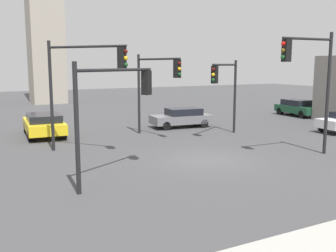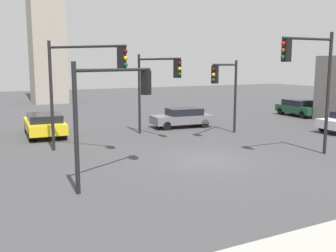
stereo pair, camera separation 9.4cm
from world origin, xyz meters
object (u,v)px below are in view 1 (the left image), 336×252
object	(u,v)px
car_3	(182,117)
car_4	(44,124)
traffic_light_1	(157,78)
traffic_light_0	(309,70)
traffic_light_2	(117,96)
car_2	(297,107)
traffic_light_4	(225,82)
traffic_light_3	(84,73)

from	to	relation	value
car_3	car_4	bearing A→B (deg)	-0.36
traffic_light_1	car_3	distance (m)	5.17
traffic_light_0	traffic_light_2	distance (m)	9.39
traffic_light_0	car_3	world-z (taller)	traffic_light_0
traffic_light_0	car_3	bearing A→B (deg)	-82.86
traffic_light_0	car_2	size ratio (longest dim) A/B	1.48
car_2	car_4	world-z (taller)	car_2
traffic_light_1	car_4	bearing A→B (deg)	-132.67
car_2	car_3	xyz separation A→B (m)	(-11.80, -0.64, -0.03)
traffic_light_4	car_2	bearing A→B (deg)	171.85
traffic_light_0	traffic_light_3	size ratio (longest dim) A/B	1.06
traffic_light_0	traffic_light_4	bearing A→B (deg)	-83.84
car_3	car_4	distance (m)	9.30
traffic_light_2	traffic_light_3	world-z (taller)	traffic_light_3
traffic_light_1	traffic_light_4	bearing A→B (deg)	56.51
traffic_light_4	car_3	world-z (taller)	traffic_light_4
traffic_light_1	car_3	world-z (taller)	traffic_light_1
traffic_light_2	traffic_light_3	bearing A→B (deg)	59.34
traffic_light_4	car_2	distance (m)	12.65
traffic_light_3	traffic_light_4	xyz separation A→B (m)	(8.83, 0.64, -0.65)
car_4	traffic_light_4	bearing A→B (deg)	-115.04
traffic_light_2	traffic_light_3	size ratio (longest dim) A/B	0.81
traffic_light_2	car_3	xyz separation A→B (m)	(8.43, 9.79, -2.52)
traffic_light_4	traffic_light_1	bearing A→B (deg)	-55.29
traffic_light_0	car_2	bearing A→B (deg)	-132.33
traffic_light_0	traffic_light_1	xyz separation A→B (m)	(-4.19, 7.67, -0.53)
traffic_light_0	traffic_light_2	world-z (taller)	traffic_light_0
traffic_light_4	car_4	world-z (taller)	traffic_light_4
traffic_light_1	traffic_light_2	size ratio (longest dim) A/B	1.12
car_4	traffic_light_1	bearing A→B (deg)	-118.42
traffic_light_4	traffic_light_0	bearing A→B (deg)	61.86
traffic_light_1	car_2	xyz separation A→B (m)	(15.09, 3.40, -2.85)
traffic_light_1	traffic_light_3	distance (m)	5.55
traffic_light_4	car_4	distance (m)	11.42
traffic_light_0	traffic_light_2	xyz separation A→B (m)	(-9.33, 0.64, -0.89)
car_4	car_3	bearing A→B (deg)	-92.31
traffic_light_0	car_2	xyz separation A→B (m)	(10.90, 11.07, -3.38)
car_2	car_3	bearing A→B (deg)	-84.02
car_4	traffic_light_0	bearing A→B (deg)	-134.48
traffic_light_1	car_3	size ratio (longest dim) A/B	1.15
traffic_light_4	car_4	xyz separation A→B (m)	(-9.73, 5.40, -2.57)
traffic_light_1	traffic_light_2	world-z (taller)	traffic_light_1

